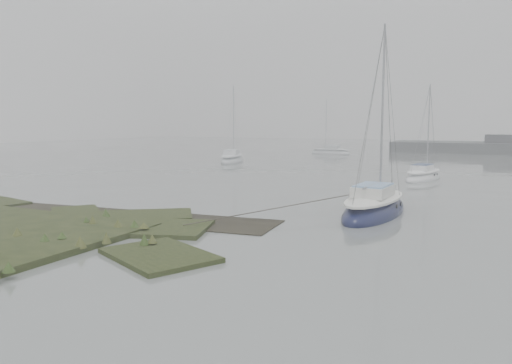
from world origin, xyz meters
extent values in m
plane|color=slate|center=(0.00, 30.00, 0.00)|extent=(160.00, 160.00, 0.00)
cube|color=#424247|center=(10.00, 61.00, 1.40)|extent=(4.00, 3.00, 2.20)
ellipsoid|color=#121636|center=(4.86, 9.46, 0.11)|extent=(2.53, 6.59, 1.57)
ellipsoid|color=silver|center=(4.86, 9.46, 0.74)|extent=(2.05, 5.74, 0.44)
cube|color=silver|center=(4.84, 9.19, 1.13)|extent=(1.52, 2.30, 0.46)
cube|color=#80A3CE|center=(4.84, 9.19, 1.39)|extent=(1.42, 2.11, 0.07)
cylinder|color=#939399|center=(4.91, 10.29, 4.76)|extent=(0.10, 0.10, 7.40)
cylinder|color=#939399|center=(4.83, 9.00, 1.39)|extent=(0.24, 2.59, 0.08)
ellipsoid|color=white|center=(4.93, 24.84, 0.09)|extent=(2.77, 5.49, 1.28)
ellipsoid|color=white|center=(4.93, 24.84, 0.60)|extent=(2.30, 4.76, 0.36)
cube|color=white|center=(4.88, 24.62, 0.92)|extent=(1.47, 1.99, 0.38)
cube|color=navy|center=(4.88, 24.62, 1.13)|extent=(1.37, 1.83, 0.06)
cylinder|color=#939399|center=(5.07, 25.50, 3.86)|extent=(0.08, 0.08, 6.00)
cylinder|color=#939399|center=(4.85, 24.47, 1.13)|extent=(0.50, 2.07, 0.07)
ellipsoid|color=#A4AAAE|center=(-15.09, 32.70, 0.10)|extent=(3.59, 6.35, 1.47)
ellipsoid|color=white|center=(-15.09, 32.70, 0.69)|extent=(2.99, 5.49, 0.41)
cube|color=white|center=(-15.01, 32.46, 1.05)|extent=(1.82, 2.35, 0.43)
cube|color=#B5B8C1|center=(-15.01, 32.46, 1.29)|extent=(1.69, 2.16, 0.07)
cylinder|color=#939399|center=(-15.30, 33.45, 4.44)|extent=(0.09, 0.09, 6.90)
cylinder|color=#939399|center=(-14.97, 32.29, 1.29)|extent=(0.75, 2.34, 0.08)
ellipsoid|color=#A7ABB1|center=(-9.92, 49.88, 0.09)|extent=(5.56, 2.39, 1.31)
ellipsoid|color=silver|center=(-9.92, 49.88, 0.62)|extent=(4.83, 1.96, 0.37)
cube|color=silver|center=(-9.69, 49.85, 0.94)|extent=(1.97, 1.36, 0.38)
cube|color=silver|center=(-9.69, 49.85, 1.15)|extent=(1.81, 1.27, 0.06)
cylinder|color=#939399|center=(-10.60, 49.96, 3.97)|extent=(0.08, 0.08, 6.16)
cylinder|color=#939399|center=(-9.53, 49.83, 1.15)|extent=(2.15, 0.32, 0.07)
camera|label=1|loc=(9.70, -12.62, 4.13)|focal=35.00mm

